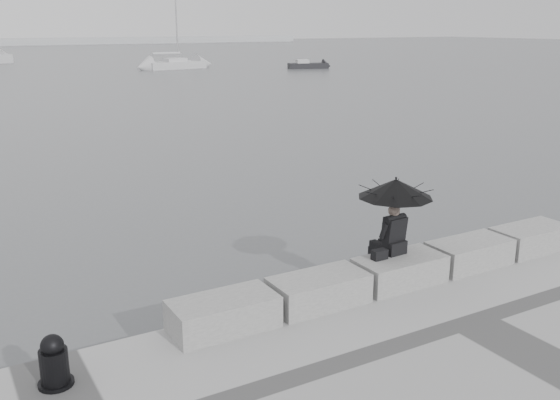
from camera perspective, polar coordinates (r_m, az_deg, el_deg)
ground at (r=11.81m, az=9.26°, el=-9.04°), size 360.00×360.00×0.00m
stone_block_far_left at (r=9.49m, az=-5.19°, el=-10.34°), size 1.60×0.80×0.50m
stone_block_left at (r=10.24m, az=3.55°, el=-8.26°), size 1.60×0.80×0.50m
stone_block_centre at (r=11.20m, az=10.88°, el=-6.36°), size 1.60×0.80×0.50m
stone_block_right at (r=12.32m, az=16.92°, el=-4.70°), size 1.60×0.80×0.50m
stone_block_far_right at (r=13.56m, az=21.88°, el=-3.29°), size 1.60×0.80×0.50m
seated_person at (r=10.97m, az=10.52°, el=0.29°), size 1.31×1.31×1.39m
bag at (r=10.92m, az=9.09°, el=-4.95°), size 0.27×0.15×0.17m
mooring_bollard at (r=8.58m, az=-19.95°, el=-13.94°), size 0.45×0.45×0.71m
sailboat_right at (r=73.18m, az=-9.59°, el=12.16°), size 7.22×3.52×12.90m
small_motorboat at (r=72.88m, az=2.58°, el=12.18°), size 4.75×2.88×1.10m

